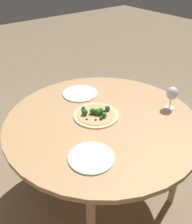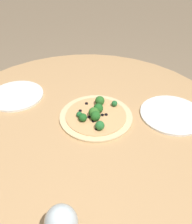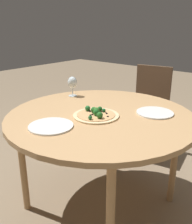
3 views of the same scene
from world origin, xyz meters
name	(u,v)px [view 1 (image 1 of 3)]	position (x,y,z in m)	size (l,w,h in m)	color
ground_plane	(101,194)	(0.00, 0.00, 0.00)	(12.00, 12.00, 0.00)	#847056
dining_table	(102,126)	(0.00, 0.00, 0.71)	(1.31, 1.31, 0.77)	tan
pizza	(96,114)	(0.01, -0.06, 0.78)	(0.31, 0.31, 0.06)	#DBBC89
wine_glass	(172,94)	(-0.47, 0.19, 0.88)	(0.08, 0.08, 0.17)	silver
plate_near	(80,93)	(-0.08, -0.38, 0.77)	(0.28, 0.28, 0.01)	silver
plate_far	(91,157)	(0.28, 0.25, 0.77)	(0.26, 0.26, 0.01)	silver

